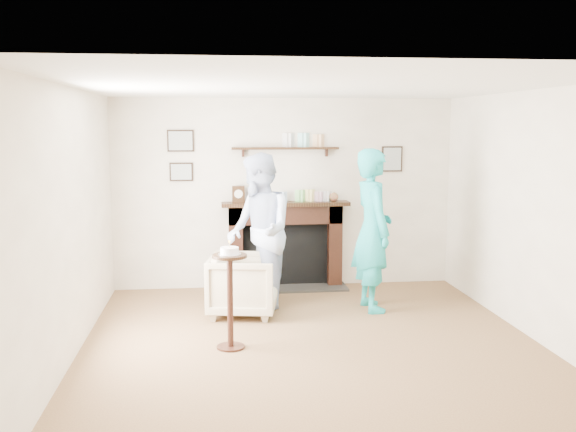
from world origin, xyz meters
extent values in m
plane|color=brown|center=(0.00, 0.00, 0.00)|extent=(5.00, 5.00, 0.00)
cube|color=beige|center=(0.00, 2.50, 1.25)|extent=(4.50, 0.04, 2.50)
cube|color=beige|center=(-2.25, 0.00, 1.25)|extent=(0.04, 5.00, 2.50)
cube|color=beige|center=(2.25, 0.00, 1.25)|extent=(0.04, 5.00, 2.50)
cube|color=white|center=(0.00, 0.00, 2.50)|extent=(4.50, 5.00, 0.04)
cube|color=black|center=(-0.66, 2.40, 0.55)|extent=(0.18, 0.20, 1.10)
cube|color=black|center=(0.66, 2.40, 0.55)|extent=(0.18, 0.20, 1.10)
cube|color=black|center=(0.00, 2.40, 0.98)|extent=(1.50, 0.20, 0.24)
cube|color=black|center=(0.00, 2.47, 0.43)|extent=(1.14, 0.06, 0.86)
cube|color=#2F2D2A|center=(0.00, 2.28, 0.01)|extent=(1.60, 0.44, 0.03)
cube|color=black|center=(0.00, 2.37, 1.12)|extent=(1.68, 0.26, 0.05)
cube|color=black|center=(0.00, 2.42, 1.85)|extent=(1.40, 0.15, 0.03)
cube|color=black|center=(-1.35, 2.48, 1.95)|extent=(0.34, 0.03, 0.28)
cube|color=black|center=(-1.35, 2.48, 1.55)|extent=(0.30, 0.03, 0.24)
cube|color=black|center=(1.45, 2.48, 1.70)|extent=(0.28, 0.03, 0.34)
cube|color=black|center=(-0.62, 2.37, 1.26)|extent=(0.16, 0.09, 0.22)
cylinder|color=silver|center=(-0.62, 2.32, 1.27)|extent=(0.11, 0.01, 0.11)
sphere|color=green|center=(0.64, 2.37, 1.21)|extent=(0.12, 0.12, 0.12)
imported|color=tan|center=(-0.62, 1.21, 0.00)|extent=(0.88, 0.86, 0.69)
imported|color=#A9BBD3|center=(-0.42, 1.44, 0.00)|extent=(0.88, 1.03, 1.84)
imported|color=teal|center=(0.89, 1.26, 0.00)|extent=(0.51, 0.73, 1.89)
cylinder|color=black|center=(-0.80, 0.10, 0.01)|extent=(0.27, 0.27, 0.02)
cylinder|color=black|center=(-0.80, 0.10, 0.46)|extent=(0.06, 0.06, 0.88)
cylinder|color=black|center=(-0.80, 0.10, 0.91)|extent=(0.33, 0.33, 0.03)
cylinder|color=silver|center=(-0.80, 0.10, 0.93)|extent=(0.22, 0.22, 0.01)
cylinder|color=white|center=(-0.80, 0.10, 0.96)|extent=(0.18, 0.18, 0.06)
cylinder|color=#FFDFA1|center=(-0.80, 0.10, 1.02)|extent=(0.01, 0.01, 0.05)
sphere|color=orange|center=(-0.80, 0.10, 1.05)|extent=(0.02, 0.02, 0.02)
camera|label=1|loc=(-0.95, -5.92, 2.14)|focal=40.00mm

